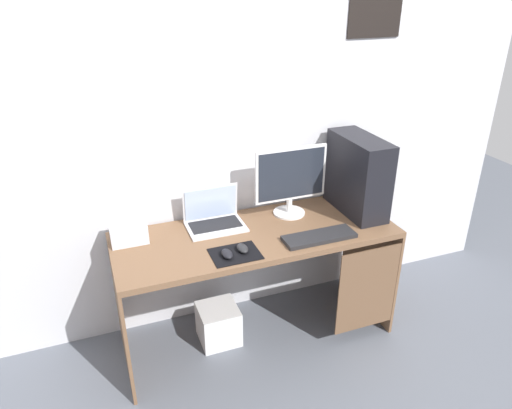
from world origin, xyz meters
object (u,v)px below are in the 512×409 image
at_px(mouse_right, 227,254).
at_px(pc_tower, 358,175).
at_px(projector, 129,233).
at_px(subwoofer, 218,324).
at_px(mouse_left, 242,248).
at_px(monitor, 291,180).
at_px(laptop, 214,218).
at_px(keyboard, 319,237).

bearing_deg(mouse_right, pc_tower, 15.08).
relative_size(projector, subwoofer, 0.83).
bearing_deg(mouse_left, projector, 149.28).
height_order(mouse_right, subwoofer, mouse_right).
bearing_deg(projector, mouse_right, -37.66).
bearing_deg(monitor, laptop, 176.98).
bearing_deg(projector, subwoofer, -15.87).
xyz_separation_m(keyboard, mouse_right, (-0.55, -0.01, 0.01)).
bearing_deg(projector, laptop, 1.97).
xyz_separation_m(laptop, projector, (-0.50, -0.02, 0.01)).
bearing_deg(mouse_left, keyboard, -2.53).
bearing_deg(subwoofer, mouse_right, -89.36).
bearing_deg(subwoofer, laptop, 74.32).
height_order(monitor, projector, monitor).
bearing_deg(keyboard, monitor, 94.76).
distance_m(pc_tower, projector, 1.40).
height_order(keyboard, subwoofer, keyboard).
xyz_separation_m(pc_tower, laptop, (-0.89, 0.12, -0.20)).
bearing_deg(projector, keyboard, -19.13).
xyz_separation_m(laptop, mouse_right, (-0.04, -0.37, -0.02)).
bearing_deg(laptop, keyboard, -35.75).
bearing_deg(pc_tower, laptop, 172.20).
bearing_deg(laptop, pc_tower, -7.80).
height_order(laptop, mouse_right, laptop).
xyz_separation_m(pc_tower, keyboard, (-0.38, -0.24, -0.23)).
distance_m(pc_tower, keyboard, 0.51).
xyz_separation_m(laptop, mouse_left, (0.06, -0.35, -0.02)).
bearing_deg(keyboard, laptop, 144.25).
bearing_deg(mouse_left, mouse_right, -165.26).
bearing_deg(pc_tower, subwoofer, -178.44).
xyz_separation_m(projector, subwoofer, (0.46, -0.13, -0.67)).
relative_size(monitor, keyboard, 1.08).
height_order(pc_tower, keyboard, pc_tower).
distance_m(keyboard, subwoofer, 0.86).
distance_m(keyboard, mouse_right, 0.55).
relative_size(projector, keyboard, 0.48).
bearing_deg(mouse_left, monitor, 37.12).
distance_m(projector, mouse_right, 0.58).
distance_m(monitor, projector, 0.99).
relative_size(keyboard, mouse_left, 4.38).
distance_m(pc_tower, mouse_right, 0.98).
bearing_deg(laptop, mouse_right, -95.96).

